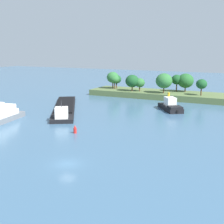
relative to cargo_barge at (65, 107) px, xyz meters
The scene contains 5 objects.
ground_plane 44.66m from the cargo_barge, 54.47° to the right, with size 400.00×400.00×0.00m, color #3D607F.
treeline_island 40.32m from the cargo_barge, 62.79° to the left, with size 56.06×14.55×9.45m.
cargo_barge is the anchor object (origin of this frame).
tugboat 32.10m from the cargo_barge, 25.58° to the left, with size 10.15×11.90×5.11m.
channel_buoy_red 26.57m from the cargo_barge, 50.06° to the right, with size 0.70×0.70×1.90m.
Camera 1 is at (27.54, -39.00, 18.65)m, focal length 49.15 mm.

